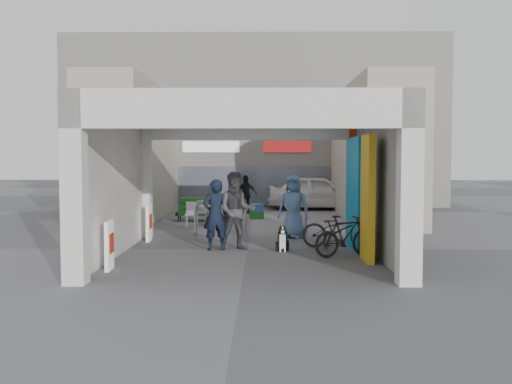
{
  "coord_description": "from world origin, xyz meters",
  "views": [
    {
      "loc": [
        0.39,
        -14.16,
        2.28
      ],
      "look_at": [
        0.2,
        1.0,
        1.38
      ],
      "focal_mm": 40.0,
      "sensor_mm": 36.0,
      "label": 1
    }
  ],
  "objects_px": {
    "man_crates": "(246,194)",
    "bicycle_rear": "(346,236)",
    "man_back_turned": "(237,211)",
    "white_van": "(319,192)",
    "bicycle_front": "(339,229)",
    "man_with_dog": "(215,215)",
    "border_collie": "(282,241)",
    "man_elderly": "(293,207)",
    "cafe_set": "(206,217)",
    "produce_stand": "(194,212)"
  },
  "relations": [
    {
      "from": "man_back_turned",
      "to": "bicycle_front",
      "type": "xyz_separation_m",
      "value": [
        2.57,
        0.27,
        -0.48
      ]
    },
    {
      "from": "bicycle_front",
      "to": "white_van",
      "type": "distance_m",
      "value": 10.94
    },
    {
      "from": "man_elderly",
      "to": "bicycle_rear",
      "type": "height_order",
      "value": "man_elderly"
    },
    {
      "from": "bicycle_front",
      "to": "white_van",
      "type": "height_order",
      "value": "white_van"
    },
    {
      "from": "man_back_turned",
      "to": "white_van",
      "type": "relative_size",
      "value": 0.43
    },
    {
      "from": "man_with_dog",
      "to": "man_crates",
      "type": "relative_size",
      "value": 1.11
    },
    {
      "from": "cafe_set",
      "to": "man_with_dog",
      "type": "bearing_deg",
      "value": -81.63
    },
    {
      "from": "bicycle_front",
      "to": "man_back_turned",
      "type": "bearing_deg",
      "value": 108.64
    },
    {
      "from": "man_crates",
      "to": "bicycle_rear",
      "type": "xyz_separation_m",
      "value": [
        2.61,
        -10.18,
        -0.31
      ]
    },
    {
      "from": "bicycle_front",
      "to": "man_with_dog",
      "type": "bearing_deg",
      "value": 108.43
    },
    {
      "from": "man_back_turned",
      "to": "bicycle_front",
      "type": "distance_m",
      "value": 2.63
    },
    {
      "from": "man_elderly",
      "to": "bicycle_rear",
      "type": "xyz_separation_m",
      "value": [
        1.04,
        -3.09,
        -0.41
      ]
    },
    {
      "from": "man_with_dog",
      "to": "white_van",
      "type": "distance_m",
      "value": 11.82
    },
    {
      "from": "cafe_set",
      "to": "man_crates",
      "type": "relative_size",
      "value": 0.87
    },
    {
      "from": "man_with_dog",
      "to": "man_elderly",
      "type": "bearing_deg",
      "value": -151.43
    },
    {
      "from": "man_back_turned",
      "to": "bicycle_front",
      "type": "bearing_deg",
      "value": -0.03
    },
    {
      "from": "man_elderly",
      "to": "bicycle_front",
      "type": "height_order",
      "value": "man_elderly"
    },
    {
      "from": "man_back_turned",
      "to": "man_crates",
      "type": "xyz_separation_m",
      "value": [
        -0.04,
        9.24,
        -0.18
      ]
    },
    {
      "from": "cafe_set",
      "to": "man_with_dog",
      "type": "relative_size",
      "value": 0.78
    },
    {
      "from": "man_back_turned",
      "to": "man_crates",
      "type": "distance_m",
      "value": 9.24
    },
    {
      "from": "man_with_dog",
      "to": "border_collie",
      "type": "bearing_deg",
      "value": 155.55
    },
    {
      "from": "man_crates",
      "to": "produce_stand",
      "type": "bearing_deg",
      "value": 36.05
    },
    {
      "from": "man_back_turned",
      "to": "bicycle_rear",
      "type": "xyz_separation_m",
      "value": [
        2.57,
        -0.94,
        -0.49
      ]
    },
    {
      "from": "produce_stand",
      "to": "bicycle_front",
      "type": "distance_m",
      "value": 7.71
    },
    {
      "from": "bicycle_front",
      "to": "bicycle_rear",
      "type": "distance_m",
      "value": 1.21
    },
    {
      "from": "man_with_dog",
      "to": "cafe_set",
      "type": "bearing_deg",
      "value": -99.99
    },
    {
      "from": "bicycle_rear",
      "to": "white_van",
      "type": "distance_m",
      "value": 12.15
    },
    {
      "from": "man_back_turned",
      "to": "bicycle_rear",
      "type": "height_order",
      "value": "man_back_turned"
    },
    {
      "from": "produce_stand",
      "to": "man_back_turned",
      "type": "height_order",
      "value": "man_back_turned"
    },
    {
      "from": "produce_stand",
      "to": "man_crates",
      "type": "height_order",
      "value": "man_crates"
    },
    {
      "from": "border_collie",
      "to": "bicycle_rear",
      "type": "distance_m",
      "value": 1.62
    },
    {
      "from": "produce_stand",
      "to": "border_collie",
      "type": "xyz_separation_m",
      "value": [
        3.0,
        -6.79,
        -0.07
      ]
    },
    {
      "from": "man_crates",
      "to": "white_van",
      "type": "bearing_deg",
      "value": -167.93
    },
    {
      "from": "white_van",
      "to": "man_crates",
      "type": "bearing_deg",
      "value": 124.55
    },
    {
      "from": "man_elderly",
      "to": "border_collie",
      "type": "bearing_deg",
      "value": -83.32
    },
    {
      "from": "man_with_dog",
      "to": "man_back_turned",
      "type": "bearing_deg",
      "value": 166.33
    },
    {
      "from": "produce_stand",
      "to": "white_van",
      "type": "relative_size",
      "value": 0.28
    },
    {
      "from": "border_collie",
      "to": "white_van",
      "type": "relative_size",
      "value": 0.15
    },
    {
      "from": "white_van",
      "to": "man_back_turned",
      "type": "bearing_deg",
      "value": 167.32
    },
    {
      "from": "bicycle_front",
      "to": "bicycle_rear",
      "type": "xyz_separation_m",
      "value": [
        0.0,
        -1.21,
        -0.0
      ]
    },
    {
      "from": "man_crates",
      "to": "white_van",
      "type": "relative_size",
      "value": 0.35
    },
    {
      "from": "man_crates",
      "to": "bicycle_rear",
      "type": "bearing_deg",
      "value": 84.83
    },
    {
      "from": "produce_stand",
      "to": "bicycle_front",
      "type": "bearing_deg",
      "value": -63.31
    },
    {
      "from": "bicycle_front",
      "to": "bicycle_rear",
      "type": "height_order",
      "value": "bicycle_front"
    },
    {
      "from": "cafe_set",
      "to": "man_back_turned",
      "type": "height_order",
      "value": "man_back_turned"
    },
    {
      "from": "man_crates",
      "to": "bicycle_rear",
      "type": "height_order",
      "value": "man_crates"
    },
    {
      "from": "cafe_set",
      "to": "man_crates",
      "type": "distance_m",
      "value": 4.36
    },
    {
      "from": "border_collie",
      "to": "man_elderly",
      "type": "relative_size",
      "value": 0.36
    },
    {
      "from": "cafe_set",
      "to": "man_elderly",
      "type": "xyz_separation_m",
      "value": [
        2.8,
        -2.94,
        0.6
      ]
    },
    {
      "from": "man_crates",
      "to": "bicycle_front",
      "type": "relative_size",
      "value": 0.85
    }
  ]
}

